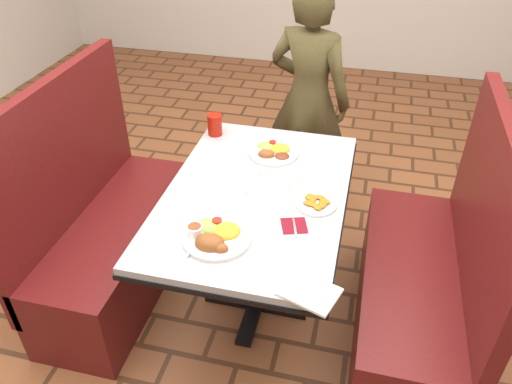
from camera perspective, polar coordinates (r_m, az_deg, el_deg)
dining_table at (r=2.30m, az=0.00°, el=-1.94°), size 0.81×1.21×0.75m
booth_bench_left at (r=2.76m, az=-16.34°, el=-4.79°), size 0.47×1.20×1.17m
booth_bench_right at (r=2.50m, az=18.37°, el=-10.43°), size 0.47×1.20×1.17m
diner_person at (r=3.14m, az=6.04°, el=10.44°), size 0.61×0.49×1.46m
near_dinner_plate at (r=1.98m, az=-4.71°, el=-4.77°), size 0.28×0.28×0.09m
far_dinner_plate at (r=2.51m, az=2.05°, el=4.84°), size 0.25×0.25×0.06m
plantain_plate at (r=2.17m, az=6.88°, el=-1.26°), size 0.18×0.18×0.03m
maroon_napkin at (r=2.06m, az=4.38°, el=-3.85°), size 0.13×0.13×0.00m
spoon_utensil at (r=2.05m, az=4.45°, el=-4.08°), size 0.04×0.11×0.00m
red_tumbler at (r=2.68m, az=-4.73°, el=7.67°), size 0.08×0.08×0.11m
paper_napkin at (r=1.79m, az=6.11°, el=-11.29°), size 0.23×0.20×0.01m
knife_utensil at (r=1.99m, az=-3.47°, el=-5.18°), size 0.10×0.14×0.00m
fork_utensil at (r=1.96m, az=-6.97°, el=-6.12°), size 0.03×0.13×0.00m
lettuce_shreds at (r=2.28m, az=1.33°, el=0.73°), size 0.28×0.32×0.00m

